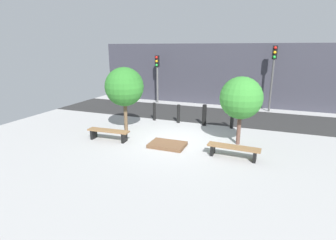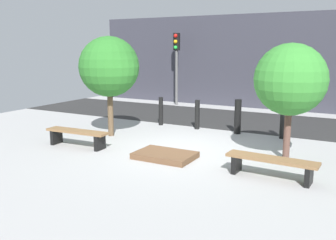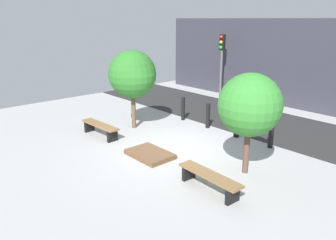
{
  "view_description": "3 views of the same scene",
  "coord_description": "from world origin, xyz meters",
  "px_view_note": "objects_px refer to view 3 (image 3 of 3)",
  "views": [
    {
      "loc": [
        3.5,
        -9.96,
        3.81
      ],
      "look_at": [
        -0.13,
        -0.42,
        0.98
      ],
      "focal_mm": 28.0,
      "sensor_mm": 36.0,
      "label": 1
    },
    {
      "loc": [
        4.25,
        -8.44,
        2.63
      ],
      "look_at": [
        -0.13,
        -0.43,
        0.86
      ],
      "focal_mm": 40.0,
      "sensor_mm": 36.0,
      "label": 2
    },
    {
      "loc": [
        7.32,
        -6.56,
        4.04
      ],
      "look_at": [
        0.11,
        -0.18,
        1.06
      ],
      "focal_mm": 35.0,
      "sensor_mm": 36.0,
      "label": 3
    }
  ],
  "objects_px": {
    "tree_behind_left_bench": "(132,74)",
    "bollard_left": "(208,116)",
    "bench_right": "(209,178)",
    "bollard_far_left": "(183,109)",
    "tree_behind_right_bench": "(250,105)",
    "bollard_center": "(237,122)",
    "bollard_right": "(271,134)",
    "bench_left": "(100,127)",
    "traffic_light_west": "(222,54)",
    "planter_bed": "(150,154)"
  },
  "relations": [
    {
      "from": "bench_left",
      "to": "planter_bed",
      "type": "xyz_separation_m",
      "value": [
        2.59,
        0.2,
        -0.26
      ]
    },
    {
      "from": "bench_left",
      "to": "planter_bed",
      "type": "bearing_deg",
      "value": 1.55
    },
    {
      "from": "tree_behind_right_bench",
      "to": "bollard_far_left",
      "type": "height_order",
      "value": "tree_behind_right_bench"
    },
    {
      "from": "tree_behind_left_bench",
      "to": "bollard_left",
      "type": "distance_m",
      "value": 3.27
    },
    {
      "from": "bench_right",
      "to": "tree_behind_left_bench",
      "type": "distance_m",
      "value": 5.67
    },
    {
      "from": "bollard_far_left",
      "to": "bollard_center",
      "type": "bearing_deg",
      "value": 0.0
    },
    {
      "from": "bollard_far_left",
      "to": "bollard_center",
      "type": "relative_size",
      "value": 0.91
    },
    {
      "from": "tree_behind_left_bench",
      "to": "bollard_left",
      "type": "bearing_deg",
      "value": 48.07
    },
    {
      "from": "bollard_far_left",
      "to": "traffic_light_west",
      "type": "relative_size",
      "value": 0.29
    },
    {
      "from": "bollard_left",
      "to": "tree_behind_right_bench",
      "type": "bearing_deg",
      "value": -32.93
    },
    {
      "from": "tree_behind_left_bench",
      "to": "traffic_light_west",
      "type": "height_order",
      "value": "traffic_light_west"
    },
    {
      "from": "bollard_center",
      "to": "bollard_right",
      "type": "relative_size",
      "value": 1.12
    },
    {
      "from": "bench_left",
      "to": "bollard_far_left",
      "type": "bearing_deg",
      "value": 78.68
    },
    {
      "from": "tree_behind_left_bench",
      "to": "bench_left",
      "type": "bearing_deg",
      "value": -90.0
    },
    {
      "from": "traffic_light_west",
      "to": "bench_left",
      "type": "bearing_deg",
      "value": -81.87
    },
    {
      "from": "bench_left",
      "to": "bollard_center",
      "type": "height_order",
      "value": "bollard_center"
    },
    {
      "from": "bench_left",
      "to": "planter_bed",
      "type": "height_order",
      "value": "bench_left"
    },
    {
      "from": "planter_bed",
      "to": "bollard_center",
      "type": "bearing_deg",
      "value": 78.6
    },
    {
      "from": "bench_left",
      "to": "bollard_left",
      "type": "relative_size",
      "value": 1.92
    },
    {
      "from": "bench_right",
      "to": "tree_behind_right_bench",
      "type": "xyz_separation_m",
      "value": [
        0.0,
        1.48,
        1.59
      ]
    },
    {
      "from": "bench_left",
      "to": "bollard_right",
      "type": "distance_m",
      "value": 5.88
    },
    {
      "from": "planter_bed",
      "to": "bollard_far_left",
      "type": "xyz_separation_m",
      "value": [
        -2.06,
        3.4,
        0.41
      ]
    },
    {
      "from": "tree_behind_left_bench",
      "to": "tree_behind_right_bench",
      "type": "xyz_separation_m",
      "value": [
        5.18,
        0.0,
        -0.17
      ]
    },
    {
      "from": "bollard_center",
      "to": "bench_right",
      "type": "bearing_deg",
      "value": -62.1
    },
    {
      "from": "tree_behind_right_bench",
      "to": "bench_right",
      "type": "bearing_deg",
      "value": -90.0
    },
    {
      "from": "bollard_far_left",
      "to": "bollard_center",
      "type": "xyz_separation_m",
      "value": [
        2.74,
        0.0,
        0.05
      ]
    },
    {
      "from": "bench_right",
      "to": "bollard_right",
      "type": "bearing_deg",
      "value": 101.32
    },
    {
      "from": "bollard_far_left",
      "to": "traffic_light_west",
      "type": "bearing_deg",
      "value": 110.95
    },
    {
      "from": "bollard_center",
      "to": "bollard_left",
      "type": "bearing_deg",
      "value": 180.0
    },
    {
      "from": "bench_left",
      "to": "bollard_far_left",
      "type": "relative_size",
      "value": 1.9
    },
    {
      "from": "traffic_light_west",
      "to": "tree_behind_right_bench",
      "type": "bearing_deg",
      "value": -45.77
    },
    {
      "from": "bollard_left",
      "to": "tree_behind_left_bench",
      "type": "bearing_deg",
      "value": -131.93
    },
    {
      "from": "bollard_far_left",
      "to": "bollard_left",
      "type": "xyz_separation_m",
      "value": [
        1.37,
        0.0,
        -0.0
      ]
    },
    {
      "from": "bench_right",
      "to": "bollard_right",
      "type": "height_order",
      "value": "bollard_right"
    },
    {
      "from": "tree_behind_right_bench",
      "to": "bollard_far_left",
      "type": "relative_size",
      "value": 2.83
    },
    {
      "from": "tree_behind_left_bench",
      "to": "bollard_right",
      "type": "height_order",
      "value": "tree_behind_left_bench"
    },
    {
      "from": "bench_right",
      "to": "bollard_center",
      "type": "height_order",
      "value": "bollard_center"
    },
    {
      "from": "planter_bed",
      "to": "bollard_left",
      "type": "relative_size",
      "value": 1.46
    },
    {
      "from": "planter_bed",
      "to": "tree_behind_left_bench",
      "type": "xyz_separation_m",
      "value": [
        -2.59,
        1.28,
        2.0
      ]
    },
    {
      "from": "bollard_left",
      "to": "bollard_center",
      "type": "bearing_deg",
      "value": 0.0
    },
    {
      "from": "bench_left",
      "to": "traffic_light_west",
      "type": "relative_size",
      "value": 0.56
    },
    {
      "from": "bollard_far_left",
      "to": "bench_left",
      "type": "bearing_deg",
      "value": -98.46
    },
    {
      "from": "tree_behind_right_bench",
      "to": "traffic_light_west",
      "type": "relative_size",
      "value": 0.84
    },
    {
      "from": "tree_behind_left_bench",
      "to": "bench_right",
      "type": "bearing_deg",
      "value": -15.92
    },
    {
      "from": "bench_right",
      "to": "bollard_far_left",
      "type": "distance_m",
      "value": 5.88
    },
    {
      "from": "bollard_right",
      "to": "bollard_far_left",
      "type": "bearing_deg",
      "value": 180.0
    },
    {
      "from": "tree_behind_left_bench",
      "to": "tree_behind_right_bench",
      "type": "height_order",
      "value": "tree_behind_left_bench"
    },
    {
      "from": "bollard_right",
      "to": "planter_bed",
      "type": "bearing_deg",
      "value": -121.16
    },
    {
      "from": "bollard_left",
      "to": "bollard_right",
      "type": "bearing_deg",
      "value": 0.0
    },
    {
      "from": "bollard_center",
      "to": "tree_behind_left_bench",
      "type": "bearing_deg",
      "value": -147.07
    }
  ]
}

